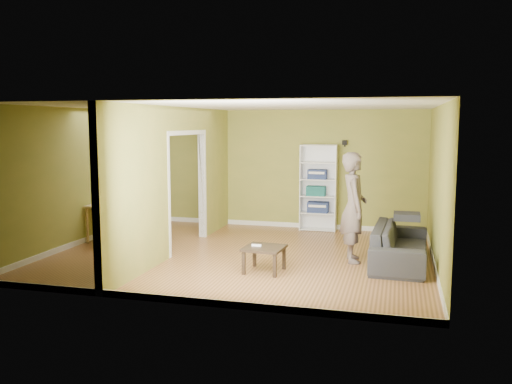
# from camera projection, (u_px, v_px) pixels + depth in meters

# --- Properties ---
(room_shell) EXTENTS (6.50, 6.50, 6.50)m
(room_shell) POSITION_uv_depth(u_px,v_px,m) (242.00, 182.00, 9.43)
(room_shell) COLOR #A67043
(room_shell) RESTS_ON ground
(partition) EXTENTS (0.22, 5.50, 2.60)m
(partition) POSITION_uv_depth(u_px,v_px,m) (178.00, 180.00, 9.73)
(partition) COLOR #9A953C
(partition) RESTS_ON ground
(wall_speaker) EXTENTS (0.10, 0.10, 0.10)m
(wall_speaker) POSITION_uv_depth(u_px,v_px,m) (345.00, 143.00, 11.55)
(wall_speaker) COLOR black
(wall_speaker) RESTS_ON room_shell
(sofa) EXTENTS (2.22, 1.04, 0.83)m
(sofa) POSITION_uv_depth(u_px,v_px,m) (400.00, 239.00, 8.96)
(sofa) COLOR black
(sofa) RESTS_ON ground
(person) EXTENTS (0.90, 0.77, 2.16)m
(person) POSITION_uv_depth(u_px,v_px,m) (354.00, 198.00, 9.00)
(person) COLOR slate
(person) RESTS_ON ground
(bookshelf) EXTENTS (0.78, 0.34, 1.85)m
(bookshelf) POSITION_uv_depth(u_px,v_px,m) (319.00, 188.00, 11.72)
(bookshelf) COLOR white
(bookshelf) RESTS_ON ground
(paper_box_navy_a) EXTENTS (0.44, 0.29, 0.23)m
(paper_box_navy_a) POSITION_uv_depth(u_px,v_px,m) (318.00, 207.00, 11.73)
(paper_box_navy_a) COLOR navy
(paper_box_navy_a) RESTS_ON bookshelf
(paper_box_teal) EXTENTS (0.40, 0.26, 0.21)m
(paper_box_teal) POSITION_uv_depth(u_px,v_px,m) (316.00, 191.00, 11.70)
(paper_box_teal) COLOR #1B605B
(paper_box_teal) RESTS_ON bookshelf
(paper_box_navy_b) EXTENTS (0.40, 0.26, 0.20)m
(paper_box_navy_b) POSITION_uv_depth(u_px,v_px,m) (317.00, 174.00, 11.65)
(paper_box_navy_b) COLOR navy
(paper_box_navy_b) RESTS_ON bookshelf
(coffee_table) EXTENTS (0.60, 0.60, 0.40)m
(coffee_table) POSITION_uv_depth(u_px,v_px,m) (264.00, 251.00, 8.44)
(coffee_table) COLOR #2C2417
(coffee_table) RESTS_ON ground
(game_controller) EXTENTS (0.15, 0.04, 0.03)m
(game_controller) POSITION_uv_depth(u_px,v_px,m) (257.00, 245.00, 8.47)
(game_controller) COLOR white
(game_controller) RESTS_ON coffee_table
(dining_table) EXTENTS (1.16, 0.77, 0.72)m
(dining_table) POSITION_uv_depth(u_px,v_px,m) (120.00, 208.00, 10.68)
(dining_table) COLOR beige
(dining_table) RESTS_ON ground
(chair_left) EXTENTS (0.46, 0.46, 0.87)m
(chair_left) POSITION_uv_depth(u_px,v_px,m) (85.00, 217.00, 10.89)
(chair_left) COLOR tan
(chair_left) RESTS_ON ground
(chair_near) EXTENTS (0.42, 0.42, 0.89)m
(chair_near) POSITION_uv_depth(u_px,v_px,m) (104.00, 224.00, 10.11)
(chair_near) COLOR tan
(chair_near) RESTS_ON ground
(chair_far) EXTENTS (0.60, 0.60, 1.00)m
(chair_far) POSITION_uv_depth(u_px,v_px,m) (138.00, 211.00, 11.21)
(chair_far) COLOR #CAAF85
(chair_far) RESTS_ON ground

